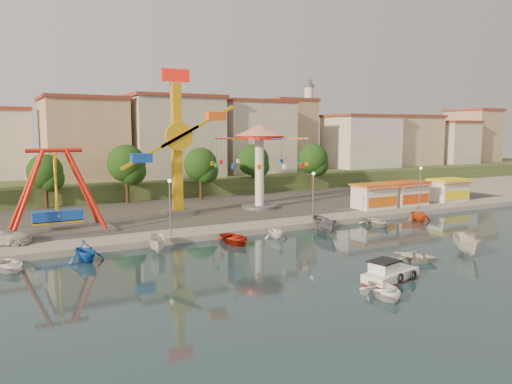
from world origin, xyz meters
TOP-DOWN VIEW (x-y plane):
  - ground at (0.00, 0.00)m, footprint 200.00×200.00m
  - quay_deck at (0.00, 62.00)m, footprint 200.00×100.00m
  - asphalt_pad at (0.00, 30.00)m, footprint 90.00×28.00m
  - hill_terrace at (0.00, 67.00)m, footprint 200.00×60.00m
  - pirate_ship_ride at (-16.84, 19.78)m, footprint 10.00×5.00m
  - kamikaze_tower at (-2.75, 23.78)m, footprint 9.04×3.10m
  - wave_swinger at (7.21, 23.29)m, footprint 11.60×11.60m
  - booth_left at (19.80, 16.49)m, footprint 5.40×3.78m
  - booth_mid at (25.44, 16.49)m, footprint 5.40×3.78m
  - booth_right at (33.29, 16.49)m, footprint 5.40×3.78m
  - lamp_post_1 at (-8.00, 13.00)m, footprint 0.14×0.14m
  - lamp_post_2 at (8.00, 13.00)m, footprint 0.14×0.14m
  - lamp_post_3 at (24.00, 13.00)m, footprint 0.14×0.14m
  - tree_1 at (-16.00, 36.24)m, footprint 4.35×4.35m
  - tree_2 at (-6.00, 35.81)m, footprint 5.02×5.02m
  - tree_3 at (4.00, 34.36)m, footprint 4.68×4.68m
  - tree_4 at (14.00, 37.35)m, footprint 4.86×4.86m
  - tree_5 at (24.00, 35.54)m, footprint 4.83×4.83m
  - building_2 at (-8.19, 51.96)m, footprint 11.95×9.28m
  - building_3 at (5.60, 48.80)m, footprint 12.59×10.50m
  - building_4 at (19.07, 52.20)m, footprint 10.75×9.23m
  - building_5 at (32.37, 50.33)m, footprint 12.77×10.96m
  - building_6 at (44.15, 48.77)m, footprint 8.23×8.98m
  - building_7 at (56.03, 53.70)m, footprint 11.59×10.93m
  - building_8 at (69.93, 47.19)m, footprint 12.84×9.28m
  - building_9 at (83.46, 49.95)m, footprint 12.95×9.17m
  - minaret at (36.00, 54.00)m, footprint 2.80×2.80m
  - cabin_motorboat at (1.12, -5.63)m, footprint 4.82×2.75m
  - rowboat_a at (6.57, -2.76)m, footprint 4.09×4.37m
  - rowboat_b at (-1.52, -8.02)m, footprint 3.81×4.36m
  - skiff at (12.13, -3.22)m, footprint 3.61×4.46m
  - moored_boat_0 at (-21.60, 9.80)m, footprint 3.52×4.34m
  - moored_boat_1 at (-16.17, 9.80)m, footprint 3.55×3.86m
  - moored_boat_2 at (-10.24, 9.80)m, footprint 2.52×4.12m
  - moored_boat_3 at (-3.03, 9.80)m, footprint 3.04×4.24m
  - moored_boat_4 at (1.36, 9.80)m, footprint 2.50×2.86m
  - moored_boat_5 at (7.17, 9.80)m, footprint 2.39×4.43m
  - moored_boat_6 at (14.20, 9.80)m, footprint 3.37×4.38m
  - moored_boat_7 at (20.41, 9.80)m, footprint 3.52×3.84m

SIDE VIEW (x-z plane):
  - ground at x=0.00m, z-range 0.00..0.00m
  - quay_deck at x=0.00m, z-range 0.00..0.60m
  - rowboat_a at x=6.57m, z-range 0.00..0.74m
  - rowboat_b at x=-1.52m, z-range 0.00..0.75m
  - moored_boat_0 at x=-21.60m, z-range 0.00..0.79m
  - moored_boat_6 at x=14.20m, z-range 0.00..0.84m
  - cabin_motorboat at x=1.12m, z-range -0.37..1.23m
  - moored_boat_3 at x=-3.03m, z-range 0.00..0.87m
  - asphalt_pad at x=0.00m, z-range 0.60..0.61m
  - moored_boat_4 at x=1.36m, z-range 0.00..1.45m
  - moored_boat_2 at x=-10.24m, z-range 0.00..1.49m
  - moored_boat_5 at x=7.17m, z-range 0.00..1.62m
  - skiff at x=12.13m, z-range 0.00..1.65m
  - moored_boat_7 at x=20.41m, z-range 0.00..1.71m
  - moored_boat_1 at x=-16.17m, z-range 0.00..1.72m
  - hill_terrace at x=0.00m, z-range 0.00..3.00m
  - booth_left at x=19.80m, z-range 0.62..3.70m
  - booth_mid at x=25.44m, z-range 0.62..3.70m
  - booth_right at x=33.29m, z-range 0.62..3.70m
  - lamp_post_1 at x=-8.00m, z-range 0.60..5.60m
  - lamp_post_2 at x=8.00m, z-range 0.60..5.60m
  - lamp_post_3 at x=24.00m, z-range 0.60..5.60m
  - pirate_ship_ride at x=-16.84m, z-range 0.39..8.39m
  - tree_1 at x=-16.00m, z-range 1.80..8.60m
  - tree_3 at x=4.00m, z-range 1.90..9.21m
  - tree_5 at x=24.00m, z-range 1.94..9.48m
  - tree_4 at x=14.00m, z-range 1.95..9.55m
  - tree_2 at x=-6.00m, z-range 1.99..9.84m
  - building_7 at x=56.03m, z-range 3.00..11.76m
  - building_3 at x=5.60m, z-range 3.00..12.20m
  - building_9 at x=83.46m, z-range 3.00..12.21m
  - building_4 at x=19.07m, z-range 3.00..12.24m
  - wave_swinger at x=7.21m, z-range 3.00..13.40m
  - kamikaze_tower at x=-2.75m, z-range 0.08..16.58m
  - building_5 at x=32.37m, z-range 3.00..14.21m
  - building_2 at x=-8.19m, z-range 3.00..14.23m
  - building_6 at x=44.15m, z-range 3.00..15.36m
  - building_8 at x=69.93m, z-range 3.00..15.58m
  - minaret at x=36.00m, z-range 3.55..21.55m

